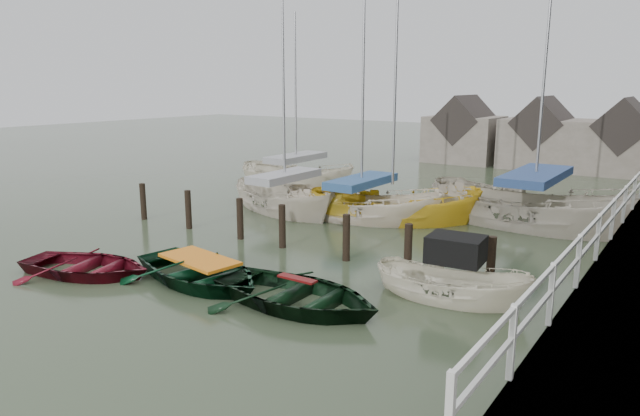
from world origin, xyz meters
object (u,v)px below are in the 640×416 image
Objects in this scene: sailboat_d at (532,224)px; sailboat_e at (296,186)px; rowboat_green at (201,283)px; sailboat_a at (285,210)px; sailboat_b at (361,217)px; rowboat_red at (88,274)px; motorboat at (451,295)px; sailboat_c at (392,220)px; rowboat_dkgreen at (297,306)px.

sailboat_e is (-11.89, 1.33, -0.00)m from sailboat_d.
rowboat_green is 14.17m from sailboat_e.
sailboat_a is 9.58m from sailboat_d.
rowboat_green is 0.39× the size of sailboat_b.
rowboat_red is 0.88× the size of rowboat_green.
motorboat is at bearing -83.32° from rowboat_red.
sailboat_d reaches higher than rowboat_green.
rowboat_red is 3.31m from rowboat_green.
sailboat_d is at bearing -73.80° from sailboat_b.
sailboat_c reaches higher than sailboat_e.
rowboat_green is 0.41× the size of sailboat_a.
sailboat_c is (0.87, 9.08, 0.01)m from rowboat_green.
sailboat_d is 1.43× the size of sailboat_e.
sailboat_b reaches higher than sailboat_a.
sailboat_a is 1.09× the size of sailboat_e.
sailboat_e is (-7.25, 3.57, 0.05)m from sailboat_c.
motorboat is 8.16m from sailboat_c.
motorboat reaches higher than rowboat_dkgreen.
sailboat_a is 4.48m from sailboat_c.
sailboat_c reaches higher than rowboat_dkgreen.
sailboat_d reaches higher than rowboat_red.
rowboat_green is 12.59m from sailboat_d.
rowboat_dkgreen is 0.44× the size of sailboat_e.
rowboat_red is 0.88× the size of rowboat_dkgreen.
sailboat_e is (-3.34, 13.94, 0.06)m from rowboat_red.
sailboat_c is 1.12× the size of sailboat_e.
sailboat_e reaches higher than motorboat.
motorboat is at bearing -173.10° from sailboat_d.
sailboat_a reaches higher than sailboat_e.
rowboat_red is 0.96× the size of motorboat.
motorboat is (8.91, 3.92, 0.12)m from rowboat_red.
sailboat_b is (-0.22, 8.63, 0.06)m from rowboat_green.
rowboat_red is at bearing -168.66° from sailboat_e.
sailboat_a reaches higher than rowboat_dkgreen.
motorboat is at bearing -131.42° from sailboat_e.
rowboat_red is 0.34× the size of sailboat_b.
sailboat_b is 1.18m from sailboat_c.
sailboat_b is at bearing 21.02° from rowboat_dkgreen.
sailboat_e is at bearing 42.30° from sailboat_c.
rowboat_dkgreen is 10.26m from sailboat_a.
sailboat_b is at bearing -125.25° from sailboat_e.
motorboat reaches higher than rowboat_green.
sailboat_d is (9.00, 3.28, -0.00)m from sailboat_a.
rowboat_green is 0.45× the size of sailboat_e.
sailboat_b is at bearing 40.19° from motorboat.
sailboat_d is (8.56, 12.61, 0.06)m from rowboat_red.
rowboat_green is at bearing 108.93° from motorboat.
sailboat_a is (-6.56, 7.89, 0.06)m from rowboat_dkgreen.
rowboat_dkgreen is at bearing -78.38° from rowboat_green.
rowboat_green is at bearing 92.67° from rowboat_dkgreen.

